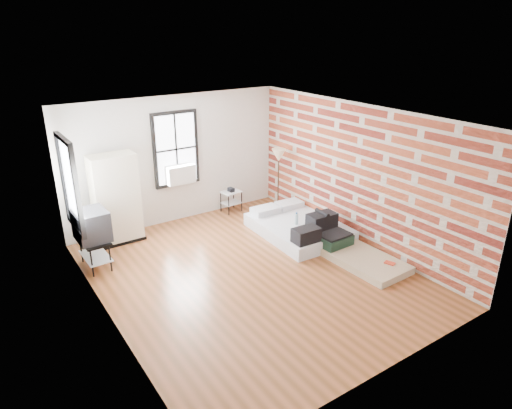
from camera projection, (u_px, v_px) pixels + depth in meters
ground at (252, 274)px, 8.17m from camera, size 6.00×6.00×0.00m
room_shell at (251, 174)px, 7.92m from camera, size 5.02×6.02×2.80m
mattress_main at (299, 227)px, 9.63m from camera, size 1.59×2.11×0.65m
mattress_bare at (355, 254)px, 8.63m from camera, size 0.96×1.75×0.37m
wardrobe at (116, 199)px, 9.10m from camera, size 0.93×0.54×1.83m
side_table at (231, 196)px, 10.75m from camera, size 0.49×0.41×0.59m
floor_lamp at (279, 159)px, 10.42m from camera, size 0.33×0.33×1.52m
tv_stand at (92, 227)px, 8.12m from camera, size 0.57×0.80×1.10m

